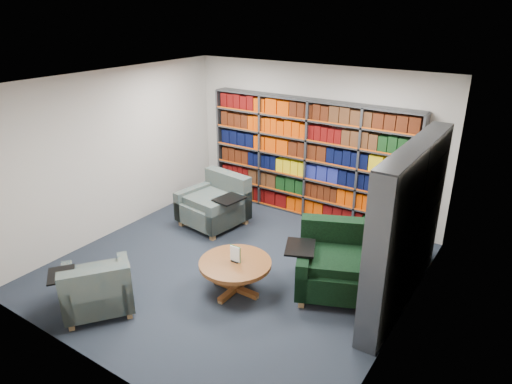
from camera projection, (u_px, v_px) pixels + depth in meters
The scene contains 7 objects.
room_shell at pixel (233, 183), 6.48m from camera, with size 5.02×5.02×2.82m.
bookshelf_back at pixel (308, 160), 8.40m from camera, with size 4.00×0.28×2.20m.
bookshelf_right at pixel (407, 227), 5.86m from camera, with size 0.28×2.50×2.20m.
chair_teal_left at pixel (217, 205), 8.31m from camera, with size 1.26×1.14×0.91m.
chair_green_right at pixel (335, 264), 6.38m from camera, with size 1.39×1.36×0.94m.
chair_teal_front at pixel (97, 291), 5.90m from camera, with size 1.19×1.19×0.78m.
coffee_table at pixel (235, 268), 6.30m from camera, with size 1.00×1.00×0.71m.
Camera 1 is at (3.61, -4.86, 3.75)m, focal length 32.00 mm.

